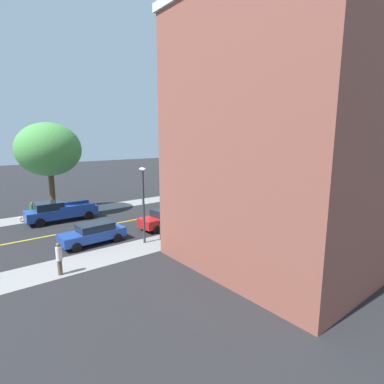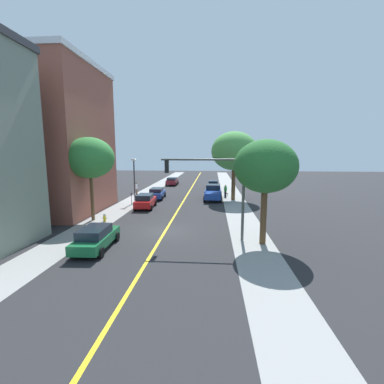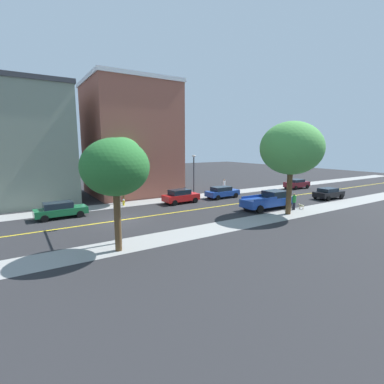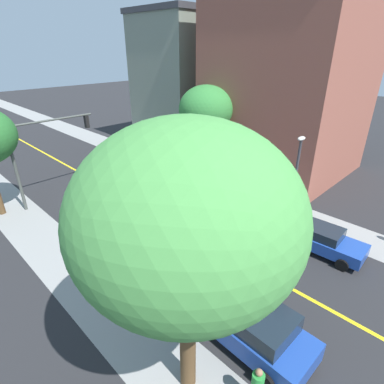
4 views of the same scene
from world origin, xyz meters
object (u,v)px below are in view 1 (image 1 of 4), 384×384
at_px(traffic_light_mast, 200,164).
at_px(street_tree_right_corner, 243,159).
at_px(street_lamp, 143,196).
at_px(pedestrian_white_shirt, 59,258).
at_px(street_tree_left_near, 49,150).
at_px(pedestrian_green_shirt, 32,211).
at_px(fire_hydrant, 234,217).
at_px(red_sedan_left_curb, 165,218).
at_px(street_tree_left_far, 187,154).
at_px(small_dog, 20,218).
at_px(blue_sedan_left_curb, 93,233).
at_px(green_sedan_left_curb, 262,199).
at_px(parking_meter, 160,227).
at_px(blue_pickup_truck, 59,211).

bearing_deg(traffic_light_mast, street_tree_right_corner, -22.69).
distance_m(street_lamp, pedestrian_white_shirt, 6.91).
relative_size(street_tree_left_near, pedestrian_green_shirt, 5.16).
height_order(fire_hydrant, street_lamp, street_lamp).
bearing_deg(red_sedan_left_curb, pedestrian_white_shirt, 18.99).
distance_m(traffic_light_mast, street_lamp, 16.92).
bearing_deg(street_tree_left_far, traffic_light_mast, 169.87).
bearing_deg(red_sedan_left_curb, street_tree_left_far, -137.45).
height_order(street_lamp, small_dog, street_lamp).
xyz_separation_m(fire_hydrant, blue_sedan_left_curb, (2.25, 12.26, 0.41)).
height_order(street_tree_left_far, street_lamp, street_tree_left_far).
bearing_deg(green_sedan_left_curb, street_tree_left_near, -30.49).
distance_m(street_tree_right_corner, fire_hydrant, 5.56).
distance_m(street_tree_right_corner, traffic_light_mast, 12.43).
relative_size(street_tree_left_far, red_sedan_left_curb, 1.64).
relative_size(street_tree_left_far, pedestrian_white_shirt, 3.83).
distance_m(parking_meter, traffic_light_mast, 16.20).
distance_m(street_lamp, small_dog, 13.54).
bearing_deg(street_tree_right_corner, street_tree_left_far, -20.09).
bearing_deg(traffic_light_mast, pedestrian_white_shirt, -59.72).
xyz_separation_m(green_sedan_left_curb, pedestrian_green_shirt, (9.36, 21.20, 0.12)).
bearing_deg(blue_pickup_truck, street_lamp, 109.45).
distance_m(traffic_light_mast, pedestrian_white_shirt, 23.24).
distance_m(street_tree_left_far, traffic_light_mast, 3.42).
relative_size(red_sedan_left_curb, blue_pickup_truck, 0.71).
relative_size(blue_sedan_left_curb, pedestrian_white_shirt, 2.46).
relative_size(street_tree_left_near, street_tree_left_far, 1.25).
xyz_separation_m(street_tree_right_corner, parking_meter, (1.34, 7.52, -4.81)).
distance_m(red_sedan_left_curb, blue_pickup_truck, 9.96).
bearing_deg(parking_meter, pedestrian_white_shirt, 101.64).
xyz_separation_m(street_lamp, green_sedan_left_curb, (2.18, -16.12, -2.69)).
relative_size(street_tree_left_near, street_tree_right_corner, 1.17).
xyz_separation_m(street_lamp, small_dog, (11.69, 6.08, -3.12)).
xyz_separation_m(fire_hydrant, traffic_light_mast, (10.09, -4.29, 3.87)).
bearing_deg(red_sedan_left_curb, blue_pickup_truck, -52.64).
bearing_deg(street_tree_left_far, red_sedan_left_curb, 135.18).
bearing_deg(street_lamp, street_tree_left_near, 13.64).
bearing_deg(street_lamp, blue_sedan_left_curb, 53.44).
xyz_separation_m(fire_hydrant, small_dog, (11.76, 15.41, -0.02)).
bearing_deg(red_sedan_left_curb, green_sedan_left_curb, 177.42).
bearing_deg(green_sedan_left_curb, blue_sedan_left_curb, -2.23).
height_order(green_sedan_left_curb, small_dog, green_sedan_left_curb).
height_order(fire_hydrant, pedestrian_white_shirt, pedestrian_white_shirt).
distance_m(street_tree_left_near, street_tree_right_corner, 18.25).
bearing_deg(fire_hydrant, street_tree_left_near, 44.58).
xyz_separation_m(street_tree_left_far, traffic_light_mast, (-3.20, 0.57, -1.07)).
height_order(red_sedan_left_curb, pedestrian_white_shirt, pedestrian_white_shirt).
relative_size(fire_hydrant, blue_pickup_truck, 0.12).
relative_size(parking_meter, pedestrian_green_shirt, 0.83).
bearing_deg(traffic_light_mast, parking_meter, -50.73).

